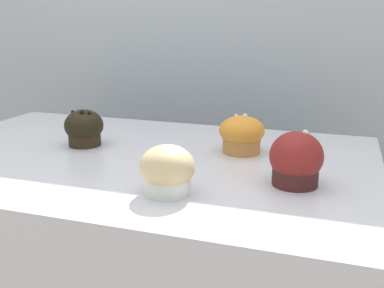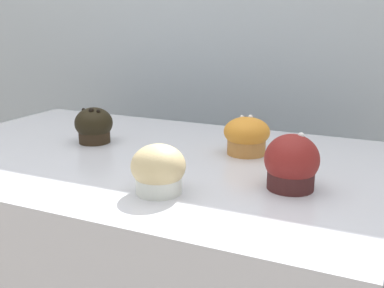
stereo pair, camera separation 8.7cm
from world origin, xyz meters
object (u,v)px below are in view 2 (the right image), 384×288
Objects in this scene: muffin_back_left at (291,164)px; muffin_front_left at (247,136)px; muffin_front_center at (158,170)px; muffin_back_right at (94,126)px.

muffin_back_left is 0.21m from muffin_front_left.
muffin_front_center is 0.93× the size of muffin_front_left.
muffin_back_right is at bearing -170.67° from muffin_front_left.
muffin_back_left is 1.12× the size of muffin_back_right.
muffin_back_left reaches higher than muffin_front_left.
muffin_back_left is at bearing -12.56° from muffin_back_right.
muffin_front_center is 0.22m from muffin_back_left.
muffin_front_left is (0.06, 0.27, 0.00)m from muffin_front_center.
muffin_back_right is (-0.29, 0.22, 0.00)m from muffin_front_center.
muffin_back_left is at bearing -51.55° from muffin_front_left.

